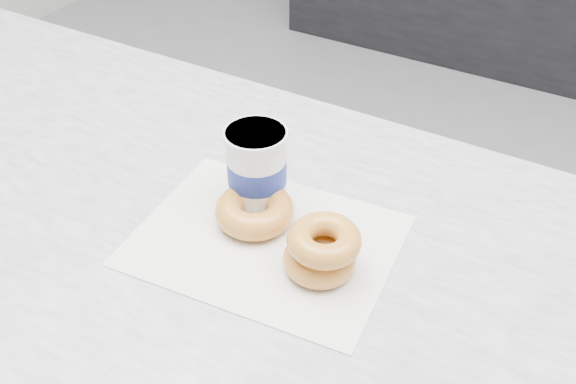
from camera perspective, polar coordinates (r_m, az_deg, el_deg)
name	(u,v)px	position (r m, az deg, el deg)	size (l,w,h in m)	color
ground	(345,338)	(1.91, 5.11, -12.81)	(5.00, 5.00, 0.00)	gray
wax_paper	(266,240)	(0.86, -2.00, -4.31)	(0.34, 0.26, 0.00)	silver
donut_single	(255,210)	(0.88, -2.97, -1.63)	(0.11, 0.11, 0.04)	orange
donut_stack	(322,250)	(0.80, 3.02, -5.17)	(0.12, 0.12, 0.06)	orange
coffee_cup	(257,167)	(0.89, -2.80, 2.25)	(0.10, 0.10, 0.12)	white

